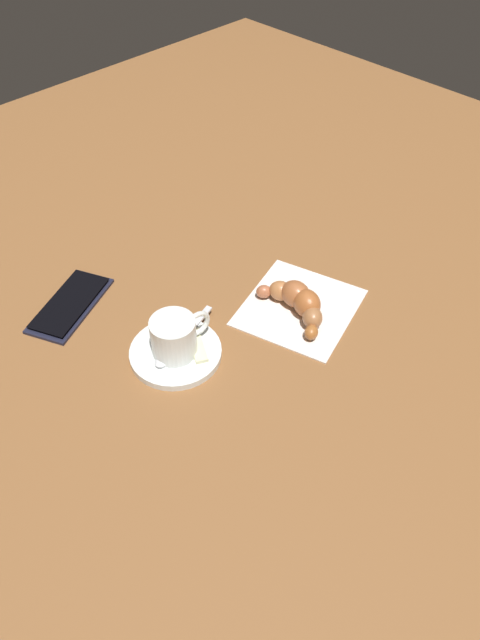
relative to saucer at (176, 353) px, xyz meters
The scene contains 8 objects.
ground_plane 0.11m from the saucer, 23.55° to the right, with size 1.80×1.80×0.00m, color brown.
saucer is the anchor object (origin of this frame).
espresso_cup 0.03m from the saucer, 63.96° to the right, with size 0.09×0.06×0.06m.
teaspoon 0.01m from the saucer, 41.61° to the left, with size 0.13×0.05×0.01m.
sugar_packet 0.03m from the saucer, 33.59° to the right, with size 0.06×0.02×0.01m, color beige.
napkin 0.20m from the saucer, 16.98° to the right, with size 0.17×0.15×0.00m, color silver.
croissant 0.19m from the saucer, 18.76° to the right, with size 0.07×0.13×0.04m.
cell_phone 0.19m from the saucer, 104.68° to the left, with size 0.16×0.12×0.01m.
Camera 1 is at (-0.43, -0.41, 0.62)m, focal length 33.77 mm.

